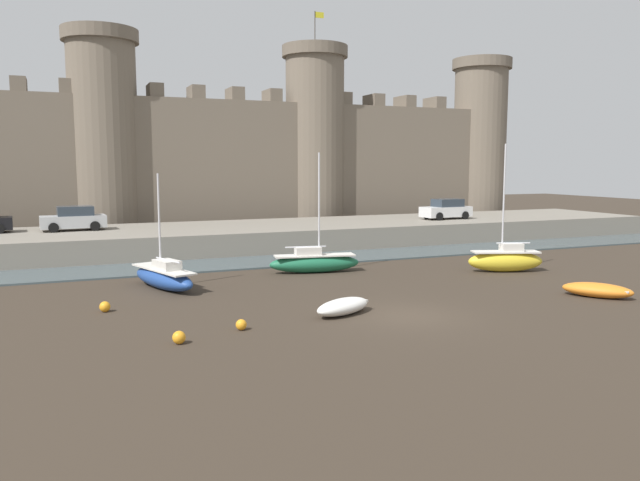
{
  "coord_description": "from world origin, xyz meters",
  "views": [
    {
      "loc": [
        -12.5,
        -20.85,
        5.94
      ],
      "look_at": [
        -1.65,
        5.15,
        2.5
      ],
      "focal_mm": 35.0,
      "sensor_mm": 36.0,
      "label": 1
    }
  ],
  "objects_px": {
    "sailboat_foreground_right": "(164,277)",
    "mooring_buoy_off_centre": "(241,325)",
    "rowboat_midflat_right": "(343,306)",
    "car_quay_centre_east": "(446,209)",
    "mooring_buoy_near_channel": "(105,307)",
    "mooring_buoy_mid_mud": "(179,337)",
    "car_quay_east": "(74,219)",
    "rowboat_near_channel_left": "(597,290)",
    "sailboat_near_channel_right": "(506,259)",
    "sailboat_midflat_centre": "(314,262)"
  },
  "relations": [
    {
      "from": "sailboat_near_channel_right",
      "to": "rowboat_near_channel_left",
      "type": "distance_m",
      "value": 7.09
    },
    {
      "from": "sailboat_near_channel_right",
      "to": "rowboat_midflat_right",
      "type": "relative_size",
      "value": 2.34
    },
    {
      "from": "sailboat_foreground_right",
      "to": "mooring_buoy_off_centre",
      "type": "distance_m",
      "value": 8.92
    },
    {
      "from": "sailboat_near_channel_right",
      "to": "sailboat_midflat_centre",
      "type": "xyz_separation_m",
      "value": [
        -9.96,
        3.84,
        -0.08
      ]
    },
    {
      "from": "rowboat_near_channel_left",
      "to": "rowboat_midflat_right",
      "type": "bearing_deg",
      "value": 173.03
    },
    {
      "from": "sailboat_foreground_right",
      "to": "car_quay_east",
      "type": "xyz_separation_m",
      "value": [
        -3.64,
        14.32,
        1.76
      ]
    },
    {
      "from": "rowboat_near_channel_left",
      "to": "sailboat_midflat_centre",
      "type": "height_order",
      "value": "sailboat_midflat_centre"
    },
    {
      "from": "mooring_buoy_near_channel",
      "to": "sailboat_foreground_right",
      "type": "bearing_deg",
      "value": 53.31
    },
    {
      "from": "rowboat_midflat_right",
      "to": "mooring_buoy_mid_mud",
      "type": "distance_m",
      "value": 6.97
    },
    {
      "from": "mooring_buoy_mid_mud",
      "to": "car_quay_centre_east",
      "type": "xyz_separation_m",
      "value": [
        25.26,
        21.89,
        2.13
      ]
    },
    {
      "from": "car_quay_centre_east",
      "to": "car_quay_east",
      "type": "distance_m",
      "value": 28.0
    },
    {
      "from": "car_quay_east",
      "to": "sailboat_foreground_right",
      "type": "bearing_deg",
      "value": -75.72
    },
    {
      "from": "sailboat_foreground_right",
      "to": "mooring_buoy_near_channel",
      "type": "height_order",
      "value": "sailboat_foreground_right"
    },
    {
      "from": "sailboat_near_channel_right",
      "to": "car_quay_centre_east",
      "type": "relative_size",
      "value": 1.69
    },
    {
      "from": "mooring_buoy_off_centre",
      "to": "sailboat_near_channel_right",
      "type": "bearing_deg",
      "value": 20.51
    },
    {
      "from": "rowboat_near_channel_left",
      "to": "car_quay_centre_east",
      "type": "distance_m",
      "value": 22.77
    },
    {
      "from": "rowboat_midflat_right",
      "to": "mooring_buoy_near_channel",
      "type": "height_order",
      "value": "rowboat_midflat_right"
    },
    {
      "from": "mooring_buoy_off_centre",
      "to": "car_quay_centre_east",
      "type": "relative_size",
      "value": 0.09
    },
    {
      "from": "sailboat_near_channel_right",
      "to": "mooring_buoy_near_channel",
      "type": "relative_size",
      "value": 16.27
    },
    {
      "from": "sailboat_midflat_centre",
      "to": "car_quay_east",
      "type": "height_order",
      "value": "sailboat_midflat_centre"
    },
    {
      "from": "sailboat_midflat_centre",
      "to": "mooring_buoy_near_channel",
      "type": "xyz_separation_m",
      "value": [
        -11.33,
        -5.34,
        -0.38
      ]
    },
    {
      "from": "mooring_buoy_off_centre",
      "to": "sailboat_foreground_right",
      "type": "bearing_deg",
      "value": 99.01
    },
    {
      "from": "rowboat_near_channel_left",
      "to": "car_quay_east",
      "type": "relative_size",
      "value": 0.74
    },
    {
      "from": "mooring_buoy_mid_mud",
      "to": "mooring_buoy_off_centre",
      "type": "xyz_separation_m",
      "value": [
        2.38,
        0.89,
        -0.02
      ]
    },
    {
      "from": "sailboat_midflat_centre",
      "to": "rowboat_near_channel_left",
      "type": "bearing_deg",
      "value": -49.37
    },
    {
      "from": "rowboat_near_channel_left",
      "to": "sailboat_foreground_right",
      "type": "bearing_deg",
      "value": 151.75
    },
    {
      "from": "car_quay_centre_east",
      "to": "rowboat_near_channel_left",
      "type": "bearing_deg",
      "value": -106.8
    },
    {
      "from": "sailboat_midflat_centre",
      "to": "mooring_buoy_mid_mud",
      "type": "relative_size",
      "value": 14.85
    },
    {
      "from": "rowboat_near_channel_left",
      "to": "mooring_buoy_mid_mud",
      "type": "relative_size",
      "value": 6.99
    },
    {
      "from": "sailboat_foreground_right",
      "to": "mooring_buoy_near_channel",
      "type": "bearing_deg",
      "value": -126.69
    },
    {
      "from": "sailboat_near_channel_right",
      "to": "car_quay_east",
      "type": "relative_size",
      "value": 1.69
    },
    {
      "from": "rowboat_near_channel_left",
      "to": "mooring_buoy_near_channel",
      "type": "relative_size",
      "value": 7.14
    },
    {
      "from": "mooring_buoy_off_centre",
      "to": "mooring_buoy_near_channel",
      "type": "bearing_deg",
      "value": 131.96
    },
    {
      "from": "rowboat_near_channel_left",
      "to": "car_quay_east",
      "type": "distance_m",
      "value": 32.07
    },
    {
      "from": "rowboat_midflat_right",
      "to": "car_quay_east",
      "type": "bearing_deg",
      "value": 112.84
    },
    {
      "from": "sailboat_near_channel_right",
      "to": "mooring_buoy_mid_mud",
      "type": "bearing_deg",
      "value": -159.48
    },
    {
      "from": "mooring_buoy_near_channel",
      "to": "mooring_buoy_off_centre",
      "type": "relative_size",
      "value": 1.09
    },
    {
      "from": "sailboat_midflat_centre",
      "to": "car_quay_centre_east",
      "type": "distance_m",
      "value": 19.31
    },
    {
      "from": "mooring_buoy_off_centre",
      "to": "mooring_buoy_mid_mud",
      "type": "bearing_deg",
      "value": -159.42
    },
    {
      "from": "mooring_buoy_mid_mud",
      "to": "car_quay_centre_east",
      "type": "relative_size",
      "value": 0.11
    },
    {
      "from": "mooring_buoy_off_centre",
      "to": "car_quay_east",
      "type": "distance_m",
      "value": 23.76
    },
    {
      "from": "rowboat_midflat_right",
      "to": "car_quay_centre_east",
      "type": "xyz_separation_m",
      "value": [
        18.49,
        20.25,
        2.01
      ]
    },
    {
      "from": "mooring_buoy_near_channel",
      "to": "car_quay_centre_east",
      "type": "relative_size",
      "value": 0.1
    },
    {
      "from": "sailboat_midflat_centre",
      "to": "mooring_buoy_off_centre",
      "type": "xyz_separation_m",
      "value": [
        -6.98,
        -10.17,
        -0.4
      ]
    },
    {
      "from": "rowboat_near_channel_left",
      "to": "rowboat_midflat_right",
      "type": "relative_size",
      "value": 1.03
    },
    {
      "from": "sailboat_near_channel_right",
      "to": "car_quay_east",
      "type": "height_order",
      "value": "sailboat_near_channel_right"
    },
    {
      "from": "car_quay_east",
      "to": "sailboat_near_channel_right",
      "type": "bearing_deg",
      "value": -37.36
    },
    {
      "from": "sailboat_near_channel_right",
      "to": "rowboat_near_channel_left",
      "type": "xyz_separation_m",
      "value": [
        -0.62,
        -7.06,
        -0.34
      ]
    },
    {
      "from": "rowboat_midflat_right",
      "to": "car_quay_east",
      "type": "relative_size",
      "value": 0.72
    },
    {
      "from": "car_quay_east",
      "to": "mooring_buoy_near_channel",
      "type": "bearing_deg",
      "value": -87.84
    }
  ]
}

